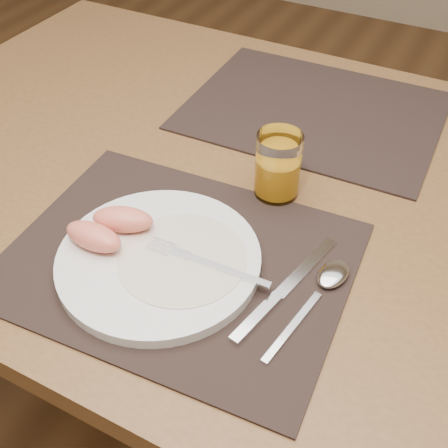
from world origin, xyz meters
TOP-DOWN VIEW (x-y plane):
  - ground at (0.00, 0.00)m, footprint 5.00×5.00m
  - table at (0.00, 0.00)m, footprint 1.40×0.90m
  - placemat_near at (-0.01, -0.22)m, footprint 0.47×0.38m
  - placemat_far at (0.01, 0.22)m, footprint 0.46×0.36m
  - plate at (-0.03, -0.24)m, footprint 0.27×0.27m
  - plate_dressing at (-0.00, -0.23)m, footprint 0.17×0.17m
  - fork at (0.02, -0.22)m, footprint 0.17×0.02m
  - knife at (0.13, -0.22)m, footprint 0.06×0.22m
  - spoon at (0.18, -0.17)m, footprint 0.05×0.19m
  - juice_glass at (0.05, -0.03)m, footprint 0.07×0.07m
  - grapefruit_wedges at (-0.11, -0.24)m, footprint 0.10×0.10m

SIDE VIEW (x-z plane):
  - ground at x=0.00m, z-range 0.00..0.00m
  - table at x=0.00m, z-range 0.29..1.04m
  - placemat_near at x=-0.01m, z-range 0.75..0.75m
  - placemat_far at x=0.01m, z-range 0.75..0.75m
  - knife at x=0.13m, z-range 0.75..0.76m
  - spoon at x=0.18m, z-range 0.75..0.77m
  - plate at x=-0.03m, z-range 0.75..0.77m
  - plate_dressing at x=0.00m, z-range 0.77..0.77m
  - fork at x=0.02m, z-range 0.77..0.77m
  - grapefruit_wedges at x=-0.11m, z-range 0.77..0.80m
  - juice_glass at x=0.05m, z-range 0.75..0.85m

